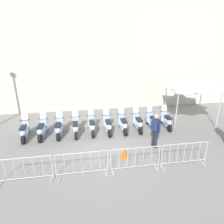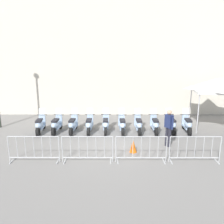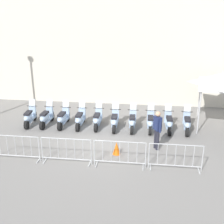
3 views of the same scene
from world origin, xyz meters
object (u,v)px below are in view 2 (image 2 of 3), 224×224
at_px(motorcycle_2, 73,125).
at_px(traffic_cone, 133,146).
at_px(motorcycle_1, 57,125).
at_px(motorcycle_6, 138,125).
at_px(motorcycle_4, 106,124).
at_px(motorcycle_8, 171,124).
at_px(motorcycle_7, 155,124).
at_px(barrier_segment_2, 141,149).
at_px(motorcycle_9, 187,124).
at_px(barrier_segment_0, 34,149).
at_px(motorcycle_0, 40,125).
at_px(officer_mid_plaza, 169,126).
at_px(barrier_segment_1, 87,149).
at_px(motorcycle_3, 89,125).
at_px(barrier_segment_3, 195,150).
at_px(canopy_tent, 219,85).
at_px(motorcycle_5, 122,125).

relative_size(motorcycle_2, traffic_cone, 3.13).
height_order(motorcycle_1, motorcycle_6, same).
xyz_separation_m(motorcycle_4, motorcycle_8, (3.52, 0.58, 0.00)).
height_order(motorcycle_7, barrier_segment_2, motorcycle_7).
bearing_deg(barrier_segment_2, motorcycle_9, 60.24).
bearing_deg(barrier_segment_0, motorcycle_0, 113.10).
bearing_deg(motorcycle_2, officer_mid_plaza, -13.05).
xyz_separation_m(motorcycle_4, officer_mid_plaza, (3.22, -1.50, 0.53)).
height_order(motorcycle_1, barrier_segment_0, motorcycle_1).
height_order(motorcycle_1, barrier_segment_1, motorcycle_1).
relative_size(motorcycle_6, motorcycle_9, 1.00).
relative_size(motorcycle_3, barrier_segment_3, 0.87).
distance_m(motorcycle_3, barrier_segment_0, 4.02).
distance_m(motorcycle_6, motorcycle_8, 1.79).
distance_m(motorcycle_2, barrier_segment_1, 3.78).
height_order(motorcycle_6, motorcycle_9, same).
xyz_separation_m(motorcycle_8, barrier_segment_3, (0.61, -3.59, 0.07)).
distance_m(motorcycle_2, barrier_segment_2, 4.86).
bearing_deg(barrier_segment_3, motorcycle_2, 155.60).
relative_size(motorcycle_3, canopy_tent, 0.59).
xyz_separation_m(motorcycle_3, motorcycle_4, (0.87, 0.20, 0.00)).
bearing_deg(motorcycle_4, motorcycle_6, 7.23).
relative_size(motorcycle_0, motorcycle_8, 1.00).
bearing_deg(barrier_segment_2, traffic_cone, 112.49).
height_order(barrier_segment_1, canopy_tent, canopy_tent).
relative_size(motorcycle_0, barrier_segment_2, 0.86).
relative_size(motorcycle_5, barrier_segment_3, 0.86).
bearing_deg(motorcycle_9, motorcycle_6, -169.24).
xyz_separation_m(motorcycle_4, motorcycle_7, (2.64, 0.40, 0.00)).
distance_m(motorcycle_0, canopy_tent, 10.20).
distance_m(motorcycle_4, barrier_segment_1, 3.69).
relative_size(barrier_segment_0, barrier_segment_2, 1.00).
height_order(motorcycle_0, barrier_segment_1, motorcycle_0).
bearing_deg(motorcycle_0, traffic_cone, -18.94).
bearing_deg(officer_mid_plaza, motorcycle_6, 130.06).
bearing_deg(motorcycle_3, barrier_segment_2, -47.08).
distance_m(motorcycle_8, barrier_segment_0, 7.25).
bearing_deg(barrier_segment_1, barrier_segment_2, 9.35).
relative_size(motorcycle_6, motorcycle_8, 1.00).
xyz_separation_m(motorcycle_0, barrier_segment_2, (5.57, -2.68, 0.07)).
relative_size(barrier_segment_2, traffic_cone, 3.61).
height_order(motorcycle_4, barrier_segment_0, motorcycle_4).
bearing_deg(motorcycle_2, motorcycle_3, 9.56).
distance_m(motorcycle_1, canopy_tent, 9.34).
distance_m(motorcycle_2, traffic_cone, 4.04).
height_order(motorcycle_7, motorcycle_9, same).
relative_size(motorcycle_4, canopy_tent, 0.59).
distance_m(motorcycle_0, barrier_segment_2, 6.18).
bearing_deg(barrier_segment_0, canopy_tent, 35.98).
height_order(motorcycle_9, barrier_segment_3, motorcycle_9).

